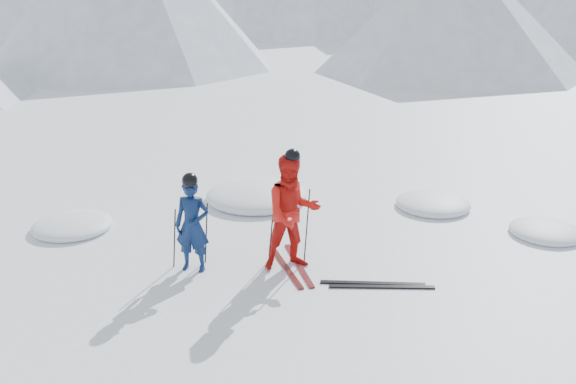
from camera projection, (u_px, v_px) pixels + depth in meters
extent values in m
plane|color=white|center=(369.00, 252.00, 11.09)|extent=(160.00, 160.00, 0.00)
cone|color=#B2BCD1|center=(451.00, 7.00, 31.02)|extent=(14.00, 14.00, 6.50)
imported|color=#0C1F4A|center=(192.00, 225.00, 10.15)|extent=(0.70, 0.60, 1.62)
imported|color=red|center=(292.00, 213.00, 10.19)|extent=(1.00, 0.79, 2.00)
cylinder|color=black|center=(175.00, 239.00, 10.31)|extent=(0.11, 0.08, 1.08)
cylinder|color=black|center=(206.00, 233.00, 10.53)|extent=(0.11, 0.07, 1.08)
cylinder|color=black|center=(272.00, 227.00, 10.46)|extent=(0.13, 0.10, 1.33)
cylinder|color=black|center=(307.00, 226.00, 10.51)|extent=(0.13, 0.09, 1.33)
cube|color=black|center=(285.00, 266.00, 10.49)|extent=(0.21, 1.70, 0.03)
cube|color=black|center=(299.00, 265.00, 10.55)|extent=(0.09, 1.70, 0.03)
cube|color=black|center=(373.00, 283.00, 9.91)|extent=(1.65, 0.59, 0.03)
cube|color=black|center=(382.00, 287.00, 9.80)|extent=(1.66, 0.53, 0.03)
ellipsoid|color=white|center=(73.00, 229.00, 12.09)|extent=(1.55, 1.55, 0.34)
ellipsoid|color=white|center=(433.00, 207.00, 13.24)|extent=(1.61, 1.61, 0.35)
ellipsoid|color=white|center=(257.00, 200.00, 13.66)|extent=(2.26, 2.26, 0.50)
ellipsoid|color=white|center=(545.00, 234.00, 11.84)|extent=(1.38, 1.38, 0.30)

